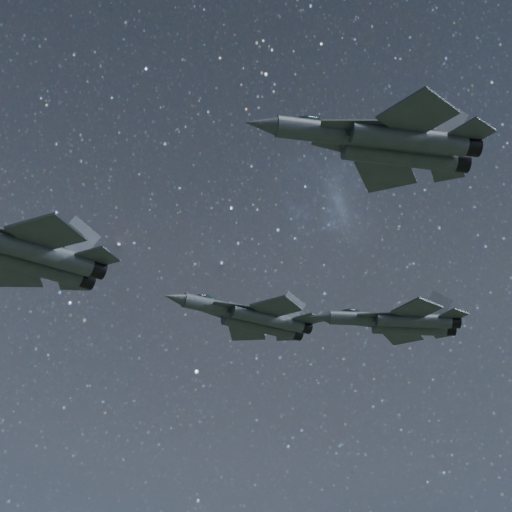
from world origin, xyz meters
name	(u,v)px	position (x,y,z in m)	size (l,w,h in m)	color
jet_lead	(13,248)	(-19.45, 4.22, 154.93)	(20.17, 13.95, 5.06)	#333940
jet_left	(251,317)	(4.85, 11.39, 156.56)	(16.25, 11.47, 4.11)	#333940
jet_right	(385,142)	(5.27, -14.02, 160.58)	(19.46, 13.31, 4.88)	#333940
jet_slot	(399,322)	(17.64, 4.62, 155.53)	(15.23, 10.18, 3.86)	#333940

